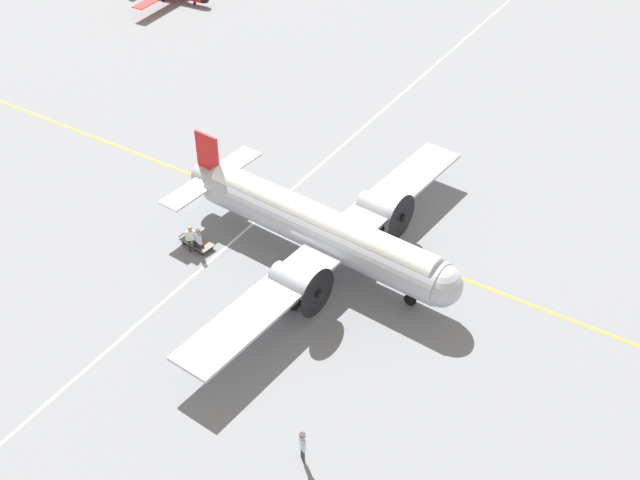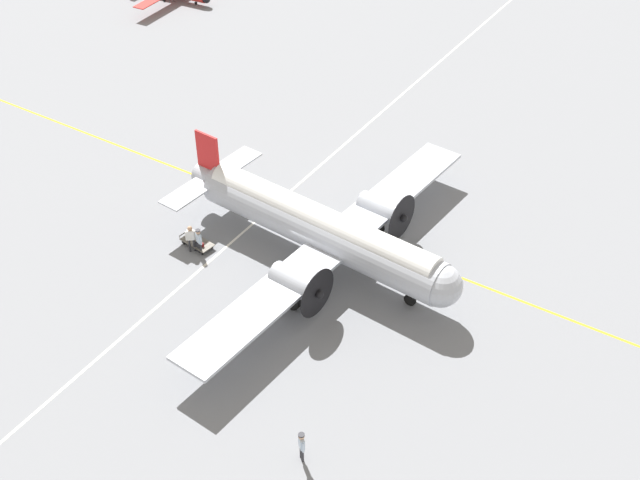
{
  "view_description": "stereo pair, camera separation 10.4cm",
  "coord_description": "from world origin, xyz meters",
  "px_view_note": "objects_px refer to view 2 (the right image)",
  "views": [
    {
      "loc": [
        19.08,
        -30.24,
        30.1
      ],
      "look_at": [
        0.0,
        0.0,
        1.58
      ],
      "focal_mm": 45.0,
      "sensor_mm": 36.0,
      "label": 1
    },
    {
      "loc": [
        19.17,
        -30.18,
        30.1
      ],
      "look_at": [
        0.0,
        0.0,
        1.58
      ],
      "focal_mm": 45.0,
      "sensor_mm": 36.0,
      "label": 2
    }
  ],
  "objects_px": {
    "passenger_boarding": "(199,239)",
    "ramp_agent": "(191,236)",
    "airliner_main": "(326,231)",
    "baggage_cart": "(197,242)",
    "suitcase_near_door": "(201,246)",
    "suitcase_upright_spare": "(197,247)",
    "crew_foreground": "(302,444)"
  },
  "relations": [
    {
      "from": "crew_foreground",
      "to": "suitcase_near_door",
      "type": "height_order",
      "value": "crew_foreground"
    },
    {
      "from": "airliner_main",
      "to": "baggage_cart",
      "type": "height_order",
      "value": "airliner_main"
    },
    {
      "from": "crew_foreground",
      "to": "suitcase_near_door",
      "type": "relative_size",
      "value": 2.84
    },
    {
      "from": "suitcase_upright_spare",
      "to": "baggage_cart",
      "type": "xyz_separation_m",
      "value": [
        -0.31,
        0.35,
        -0.03
      ]
    },
    {
      "from": "airliner_main",
      "to": "suitcase_near_door",
      "type": "distance_m",
      "value": 7.77
    },
    {
      "from": "baggage_cart",
      "to": "passenger_boarding",
      "type": "bearing_deg",
      "value": -29.54
    },
    {
      "from": "airliner_main",
      "to": "baggage_cart",
      "type": "xyz_separation_m",
      "value": [
        -7.34,
        -2.69,
        -2.17
      ]
    },
    {
      "from": "airliner_main",
      "to": "baggage_cart",
      "type": "relative_size",
      "value": 11.19
    },
    {
      "from": "suitcase_upright_spare",
      "to": "crew_foreground",
      "type": "bearing_deg",
      "value": -33.98
    },
    {
      "from": "crew_foreground",
      "to": "suitcase_near_door",
      "type": "distance_m",
      "value": 16.1
    },
    {
      "from": "ramp_agent",
      "to": "baggage_cart",
      "type": "xyz_separation_m",
      "value": [
        -0.07,
        0.54,
        -0.85
      ]
    },
    {
      "from": "airliner_main",
      "to": "passenger_boarding",
      "type": "bearing_deg",
      "value": -150.54
    },
    {
      "from": "airliner_main",
      "to": "suitcase_upright_spare",
      "type": "relative_size",
      "value": 38.02
    },
    {
      "from": "ramp_agent",
      "to": "baggage_cart",
      "type": "distance_m",
      "value": 1.01
    },
    {
      "from": "crew_foreground",
      "to": "passenger_boarding",
      "type": "relative_size",
      "value": 1.0
    },
    {
      "from": "suitcase_near_door",
      "to": "baggage_cart",
      "type": "height_order",
      "value": "suitcase_near_door"
    },
    {
      "from": "suitcase_near_door",
      "to": "baggage_cart",
      "type": "bearing_deg",
      "value": 158.1
    },
    {
      "from": "suitcase_near_door",
      "to": "suitcase_upright_spare",
      "type": "height_order",
      "value": "suitcase_upright_spare"
    },
    {
      "from": "suitcase_near_door",
      "to": "suitcase_upright_spare",
      "type": "xyz_separation_m",
      "value": [
        -0.14,
        -0.17,
        0.01
      ]
    },
    {
      "from": "airliner_main",
      "to": "suitcase_upright_spare",
      "type": "xyz_separation_m",
      "value": [
        -7.03,
        -3.05,
        -2.14
      ]
    },
    {
      "from": "airliner_main",
      "to": "passenger_boarding",
      "type": "distance_m",
      "value": 7.56
    },
    {
      "from": "baggage_cart",
      "to": "suitcase_upright_spare",
      "type": "bearing_deg",
      "value": -41.34
    },
    {
      "from": "crew_foreground",
      "to": "baggage_cart",
      "type": "xyz_separation_m",
      "value": [
        -13.65,
        9.35,
        -0.82
      ]
    },
    {
      "from": "airliner_main",
      "to": "crew_foreground",
      "type": "xyz_separation_m",
      "value": [
        6.32,
        -12.04,
        -1.35
      ]
    },
    {
      "from": "passenger_boarding",
      "to": "suitcase_near_door",
      "type": "xyz_separation_m",
      "value": [
        -0.15,
        0.27,
        -0.8
      ]
    },
    {
      "from": "crew_foreground",
      "to": "suitcase_near_door",
      "type": "bearing_deg",
      "value": -175.74
    },
    {
      "from": "airliner_main",
      "to": "crew_foreground",
      "type": "relative_size",
      "value": 13.83
    },
    {
      "from": "airliner_main",
      "to": "suitcase_near_door",
      "type": "height_order",
      "value": "airliner_main"
    },
    {
      "from": "passenger_boarding",
      "to": "ramp_agent",
      "type": "bearing_deg",
      "value": -148.78
    },
    {
      "from": "airliner_main",
      "to": "ramp_agent",
      "type": "relative_size",
      "value": 13.15
    },
    {
      "from": "ramp_agent",
      "to": "suitcase_near_door",
      "type": "xyz_separation_m",
      "value": [
        0.38,
        0.36,
        -0.84
      ]
    },
    {
      "from": "crew_foreground",
      "to": "suitcase_upright_spare",
      "type": "bearing_deg",
      "value": -174.96
    }
  ]
}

